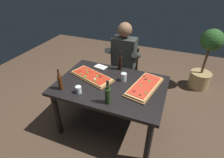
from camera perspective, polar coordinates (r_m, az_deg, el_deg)
The scene contains 13 objects.
ground_plane at distance 2.75m, azimuth -0.40°, elevation -14.47°, with size 6.40×6.40×0.00m, color #4C3828.
dining_table at distance 2.32m, azimuth -0.46°, elevation -3.63°, with size 1.40×0.96×0.74m.
pizza_rectangular_front at distance 2.41m, azimuth -6.67°, elevation 0.95°, with size 0.67×0.46×0.05m.
pizza_rectangular_left at distance 2.23m, azimuth 10.57°, elevation -2.36°, with size 0.41×0.67×0.05m.
wine_bottle_dark at distance 2.21m, azimuth -16.55°, elevation -0.88°, with size 0.06×0.06×0.27m.
oil_bottle_amber at distance 1.91m, azimuth -1.38°, elevation -5.20°, with size 0.07×0.07×0.29m.
vinegar_bottle_green at distance 2.55m, azimuth 2.62°, elevation 5.38°, with size 0.06×0.06×0.29m.
tumbler_near_camera at distance 2.13m, azimuth -10.85°, elevation -3.42°, with size 0.07×0.07×0.09m.
tumbler_far_side at distance 2.31m, azimuth 3.84°, elevation 0.65°, with size 0.08×0.08×0.11m.
napkin_cutlery_set at distance 2.66m, azimuth -3.68°, elevation 4.00°, with size 0.20×0.14×0.01m.
diner_chair at distance 3.11m, azimuth 4.12°, elevation 3.10°, with size 0.44×0.44×0.87m.
seated_diner at distance 2.89m, azimuth 3.58°, elevation 6.41°, with size 0.53×0.41×1.33m.
potted_plant_corner at distance 3.63m, azimuth 28.16°, elevation 5.46°, with size 0.38×0.38×1.15m.
Camera 1 is at (0.70, -1.73, 2.03)m, focal length 28.09 mm.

